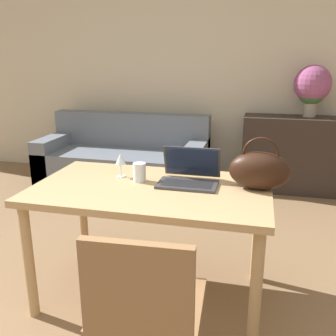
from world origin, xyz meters
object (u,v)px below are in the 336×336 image
(couch, at_px, (125,161))
(drinking_glass, at_px, (139,172))
(wine_glass, at_px, (121,160))
(handbag, at_px, (260,170))
(laptop, at_px, (189,174))
(flower_vase, at_px, (312,87))
(chair, at_px, (146,308))

(couch, height_order, drinking_glass, drinking_glass)
(couch, relative_size, wine_glass, 12.43)
(handbag, bearing_deg, laptop, 176.80)
(handbag, relative_size, flower_vase, 0.63)
(wine_glass, distance_m, flower_vase, 2.60)
(handbag, bearing_deg, drinking_glass, -177.78)
(drinking_glass, xyz_separation_m, handbag, (0.70, 0.03, 0.06))
(handbag, distance_m, flower_vase, 2.30)
(chair, bearing_deg, laptop, 86.22)
(chair, bearing_deg, handbag, 60.93)
(wine_glass, relative_size, handbag, 0.45)
(chair, relative_size, laptop, 2.45)
(laptop, height_order, flower_vase, flower_vase)
(chair, relative_size, wine_glass, 5.52)
(wine_glass, bearing_deg, chair, -64.18)
(couch, relative_size, flower_vase, 3.50)
(flower_vase, bearing_deg, handbag, -102.88)
(laptop, distance_m, drinking_glass, 0.30)
(chair, height_order, handbag, handbag)
(handbag, bearing_deg, flower_vase, 77.12)
(couch, xyz_separation_m, drinking_glass, (0.82, -1.94, 0.51))
(couch, height_order, wine_glass, wine_glass)
(chair, relative_size, drinking_glass, 7.39)
(chair, distance_m, wine_glass, 1.05)
(handbag, height_order, flower_vase, flower_vase)
(flower_vase, bearing_deg, chair, -106.71)
(chair, relative_size, flower_vase, 1.56)
(couch, height_order, laptop, laptop)
(drinking_glass, bearing_deg, wine_glass, 157.37)
(chair, distance_m, flower_vase, 3.29)
(flower_vase, bearing_deg, drinking_glass, -118.30)
(laptop, distance_m, flower_vase, 2.41)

